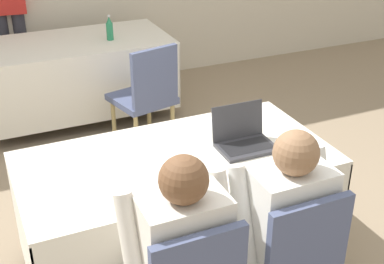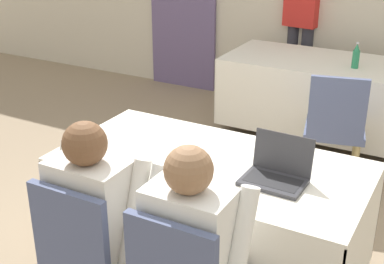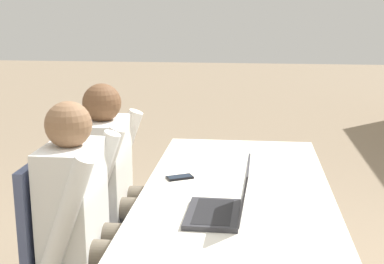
# 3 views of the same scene
# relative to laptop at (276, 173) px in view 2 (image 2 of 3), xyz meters

# --- Properties ---
(conference_table_near) EXTENTS (1.68, 0.86, 0.73)m
(conference_table_near) POSITION_rel_laptop_xyz_m (-0.39, 0.05, -0.21)
(conference_table_near) COLOR white
(conference_table_near) RESTS_ON ground_plane
(conference_table_far) EXTENTS (1.68, 0.86, 0.73)m
(conference_table_far) POSITION_rel_laptop_xyz_m (-0.43, 2.30, -0.21)
(conference_table_far) COLOR white
(conference_table_far) RESTS_ON ground_plane
(laptop) EXTENTS (0.32, 0.25, 0.22)m
(laptop) POSITION_rel_laptop_xyz_m (0.00, 0.00, 0.00)
(laptop) COLOR #333338
(laptop) RESTS_ON conference_table_near
(cell_phone) EXTENTS (0.11, 0.14, 0.01)m
(cell_phone) POSITION_rel_laptop_xyz_m (-0.46, -0.23, -0.04)
(cell_phone) COLOR black
(cell_phone) RESTS_ON conference_table_near
(paper_beside_laptop) EXTENTS (0.32, 0.36, 0.00)m
(paper_beside_laptop) POSITION_rel_laptop_xyz_m (-0.45, 0.27, -0.04)
(paper_beside_laptop) COLOR white
(paper_beside_laptop) RESTS_ON conference_table_near
(water_bottle) EXTENTS (0.06, 0.06, 0.22)m
(water_bottle) POSITION_rel_laptop_xyz_m (-0.12, 2.20, 0.06)
(water_bottle) COLOR #288456
(water_bottle) RESTS_ON conference_table_far
(chair_near_left) EXTENTS (0.44, 0.44, 0.90)m
(chair_near_left) POSITION_rel_laptop_xyz_m (-0.65, -0.69, -0.28)
(chair_near_left) COLOR tan
(chair_near_left) RESTS_ON ground_plane
(chair_far_spare) EXTENTS (0.53, 0.53, 0.90)m
(chair_far_spare) POSITION_rel_laptop_xyz_m (-0.06, 1.45, -0.28)
(chair_far_spare) COLOR tan
(chair_far_spare) RESTS_ON ground_plane
(person_checkered_shirt) EXTENTS (0.50, 0.52, 1.16)m
(person_checkered_shirt) POSITION_rel_laptop_xyz_m (-0.65, -0.58, -0.12)
(person_checkered_shirt) COLOR #665B4C
(person_checkered_shirt) RESTS_ON ground_plane
(person_white_shirt) EXTENTS (0.50, 0.52, 1.16)m
(person_white_shirt) POSITION_rel_laptop_xyz_m (-0.13, -0.58, -0.12)
(person_white_shirt) COLOR #665B4C
(person_white_shirt) RESTS_ON ground_plane
(person_red_shirt) EXTENTS (0.36, 0.24, 1.59)m
(person_red_shirt) POSITION_rel_laptop_xyz_m (-0.87, 3.03, 0.14)
(person_red_shirt) COLOR #33333D
(person_red_shirt) RESTS_ON ground_plane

